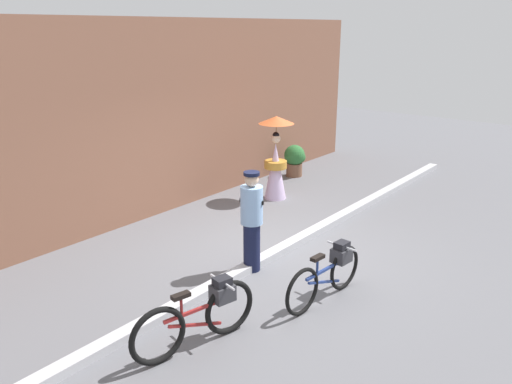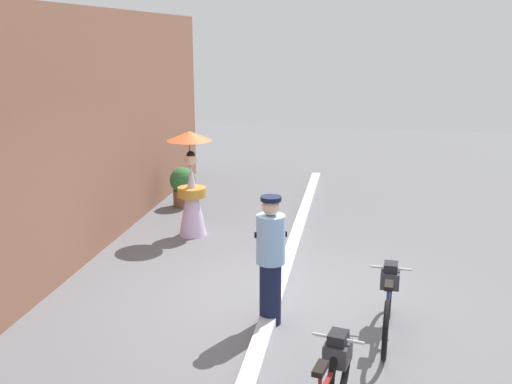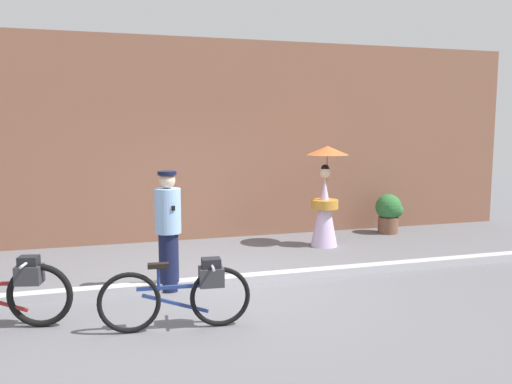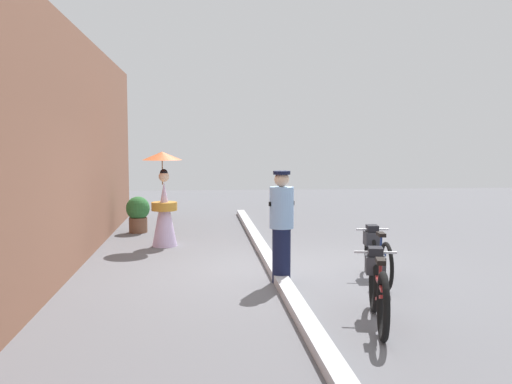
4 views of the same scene
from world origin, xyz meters
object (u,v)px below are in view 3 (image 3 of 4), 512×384
at_px(bicycle_far_side, 0,291).
at_px(person_with_parasol, 325,197).
at_px(bicycle_near_officer, 184,292).
at_px(potted_plant_by_door, 389,212).
at_px(person_officer, 168,228).

xyz_separation_m(bicycle_far_side, person_with_parasol, (4.95, 2.61, 0.49)).
bearing_deg(bicycle_near_officer, person_with_parasol, 46.35).
bearing_deg(person_with_parasol, bicycle_far_side, -152.18).
distance_m(bicycle_near_officer, potted_plant_by_door, 6.14).
bearing_deg(potted_plant_by_door, person_with_parasol, -158.73).
distance_m(bicycle_near_officer, person_officer, 1.45).
bearing_deg(person_with_parasol, person_officer, -149.04).
distance_m(bicycle_far_side, person_officer, 2.11).
xyz_separation_m(person_officer, person_with_parasol, (3.04, 1.82, 0.05)).
relative_size(person_officer, person_with_parasol, 0.88).
bearing_deg(person_with_parasol, potted_plant_by_door, 21.27).
bearing_deg(person_with_parasol, bicycle_near_officer, -133.65).
relative_size(bicycle_far_side, person_officer, 1.04).
bearing_deg(person_officer, bicycle_far_side, -157.61).
relative_size(bicycle_far_side, person_with_parasol, 0.91).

